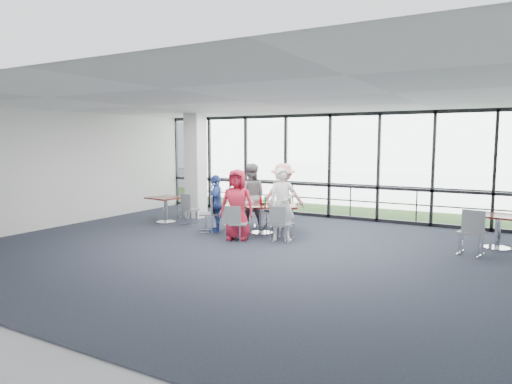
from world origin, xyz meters
The scene contains 42 objects.
floor centered at (0.00, 0.00, -0.01)m, with size 12.00×10.00×0.02m, color #1D232E.
ceiling centered at (0.00, 0.00, 3.20)m, with size 12.00×10.00×0.04m, color white.
wall_left centered at (-6.00, 0.00, 1.60)m, with size 0.10×10.00×3.20m, color silver.
wall_front centered at (0.00, -5.00, 1.60)m, with size 12.00×0.10×3.20m, color silver.
curtain_wall_back centered at (0.00, 5.00, 1.60)m, with size 12.00×0.10×3.20m, color white.
structural_column centered at (-3.60, 3.00, 1.60)m, with size 0.50×0.50×3.20m, color silver.
apron centered at (0.00, 10.00, -0.02)m, with size 80.00×70.00×0.02m, color slate.
grass_strip centered at (0.00, 8.00, 0.01)m, with size 80.00×5.00×0.01m, color #3A5624.
hangar_main centered at (4.00, 32.00, 3.00)m, with size 24.00×10.00×6.00m, color white.
hangar_aux centered at (-18.00, 28.00, 2.00)m, with size 10.00×6.00×4.00m, color white.
guard_rail centered at (0.00, 5.60, 0.50)m, with size 0.06×0.06×12.00m, color #2D2D33.
main_table centered at (-0.62, 1.82, 0.62)m, with size 2.09×1.66×0.75m.
side_table_left centered at (-3.82, 1.83, 0.64)m, with size 0.99×0.99×0.75m.
side_table_right centered at (4.70, 2.93, 0.63)m, with size 0.96×0.96×0.75m.
diner_near_left centered at (-0.80, 0.92, 0.85)m, with size 0.83×0.54×1.70m, color red.
diner_near_right centered at (0.17, 1.40, 0.87)m, with size 0.63×0.46×1.73m, color white.
diner_far_left centered at (-1.26, 2.34, 0.88)m, with size 0.86×0.53×1.76m, color slate.
diner_far_right centered at (-0.47, 2.73, 0.88)m, with size 1.14×0.59×1.77m, color pink.
diner_end centered at (-1.74, 1.39, 0.75)m, with size 0.88×0.48×1.50m, color #3352A6.
chair_main_nl centered at (-0.65, 0.75, 0.42)m, with size 0.41×0.41×0.83m, color slate, non-canonical shape.
chair_main_nr centered at (0.25, 1.24, 0.42)m, with size 0.41×0.41×0.84m, color slate, non-canonical shape.
chair_main_fl centered at (-1.42, 2.46, 0.47)m, with size 0.46×0.46×0.93m, color slate, non-canonical shape.
chair_main_fr centered at (-0.64, 2.80, 0.44)m, with size 0.43×0.43×0.88m, color slate, non-canonical shape.
chair_main_end centered at (-1.91, 1.29, 0.48)m, with size 0.47×0.47×0.95m, color slate, non-canonical shape.
chair_spare_la centered at (-2.97, 1.84, 0.44)m, with size 0.43×0.43×0.88m, color slate, non-canonical shape.
chair_spare_lb centered at (-3.81, 2.82, 0.42)m, with size 0.41×0.41×0.83m, color slate, non-canonical shape.
chair_spare_r centered at (4.23, 2.02, 0.47)m, with size 0.46×0.46×0.95m, color slate, non-canonical shape.
plate_nl centered at (-1.00, 1.31, 0.76)m, with size 0.27×0.27×0.01m, color white.
plate_nr centered at (-0.01, 1.74, 0.76)m, with size 0.24×0.24×0.01m, color white.
plate_fl centered at (-1.21, 1.94, 0.76)m, with size 0.25×0.25×0.01m, color white.
plate_fr centered at (-0.28, 2.30, 0.76)m, with size 0.28×0.28×0.01m, color white.
plate_end centered at (-1.31, 1.57, 0.76)m, with size 0.27×0.27×0.01m, color white.
tumbler_a centered at (-0.71, 1.52, 0.82)m, with size 0.07×0.07×0.15m, color white.
tumbler_b centered at (-0.34, 1.78, 0.83)m, with size 0.08×0.08×0.15m, color white.
tumbler_c centered at (-0.66, 2.04, 0.82)m, with size 0.07×0.07×0.13m, color white.
tumbler_d centered at (-1.12, 1.43, 0.82)m, with size 0.07×0.07×0.14m, color white.
menu_a centered at (-0.60, 1.34, 0.75)m, with size 0.31×0.22×0.00m, color beige.
menu_b centered at (0.17, 1.90, 0.75)m, with size 0.29×0.20×0.00m, color beige.
menu_c centered at (-0.68, 2.25, 0.75)m, with size 0.29×0.20×0.00m, color beige.
condiment_caddy centered at (-0.61, 1.84, 0.77)m, with size 0.10×0.07×0.04m, color black.
ketchup_bottle centered at (-0.67, 1.87, 0.84)m, with size 0.06×0.06×0.18m, color #A50002.
green_bottle centered at (-0.59, 1.94, 0.85)m, with size 0.05×0.05×0.20m, color #15722E.
Camera 1 is at (4.94, -8.27, 2.36)m, focal length 32.00 mm.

